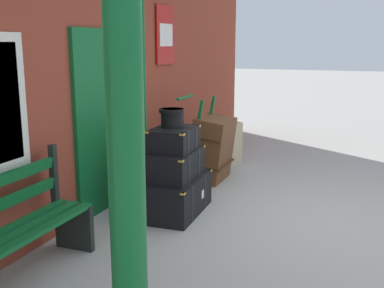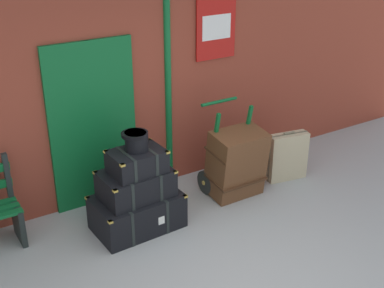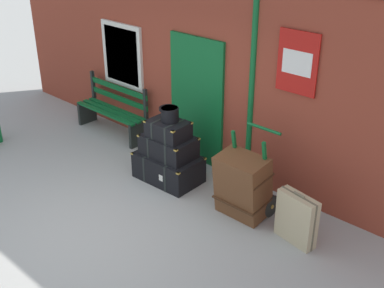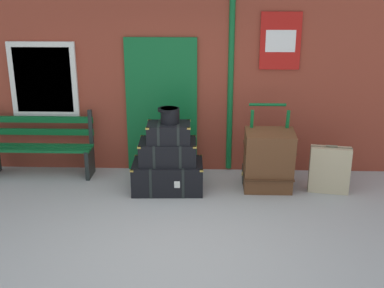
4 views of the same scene
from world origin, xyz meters
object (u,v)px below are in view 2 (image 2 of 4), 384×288
object	(u,v)px
porters_trolley	(228,171)
large_brown_trunk	(236,163)
steamer_trunk_middle	(136,184)
steamer_trunk_top	(137,161)
round_hatbox	(136,140)
suitcase_beige	(287,156)
steamer_trunk_base	(137,212)

from	to	relation	value
porters_trolley	large_brown_trunk	bearing A→B (deg)	-90.00
steamer_trunk_middle	porters_trolley	size ratio (longest dim) A/B	0.70
steamer_trunk_top	round_hatbox	size ratio (longest dim) A/B	2.09
suitcase_beige	porters_trolley	bearing A→B (deg)	168.30
round_hatbox	porters_trolley	size ratio (longest dim) A/B	0.25
round_hatbox	steamer_trunk_base	bearing A→B (deg)	-159.48
steamer_trunk_base	round_hatbox	xyz separation A→B (m)	(0.04, 0.01, 0.91)
steamer_trunk_base	porters_trolley	size ratio (longest dim) A/B	0.86
steamer_trunk_top	suitcase_beige	size ratio (longest dim) A/B	0.88
steamer_trunk_middle	suitcase_beige	xyz separation A→B (m)	(2.30, -0.01, -0.24)
steamer_trunk_base	steamer_trunk_middle	xyz separation A→B (m)	(0.01, 0.01, 0.37)
steamer_trunk_top	steamer_trunk_base	bearing A→B (deg)	158.64
steamer_trunk_base	steamer_trunk_top	distance (m)	0.66
steamer_trunk_base	steamer_trunk_top	world-z (taller)	steamer_trunk_top
porters_trolley	suitcase_beige	size ratio (longest dim) A/B	1.68
steamer_trunk_base	suitcase_beige	world-z (taller)	suitcase_beige
steamer_trunk_top	suitcase_beige	distance (m)	2.35
round_hatbox	suitcase_beige	distance (m)	2.40
steamer_trunk_base	steamer_trunk_middle	bearing A→B (deg)	58.17
steamer_trunk_middle	steamer_trunk_top	distance (m)	0.29
large_brown_trunk	steamer_trunk_base	bearing A→B (deg)	-179.70
steamer_trunk_middle	porters_trolley	distance (m)	1.48
steamer_trunk_middle	round_hatbox	world-z (taller)	round_hatbox
steamer_trunk_top	large_brown_trunk	world-z (taller)	steamer_trunk_top
steamer_trunk_middle	steamer_trunk_top	bearing A→B (deg)	-43.70
porters_trolley	steamer_trunk_base	bearing A→B (deg)	-172.79
steamer_trunk_top	large_brown_trunk	bearing A→B (deg)	0.70
steamer_trunk_base	round_hatbox	world-z (taller)	round_hatbox
steamer_trunk_middle	suitcase_beige	distance (m)	2.32
round_hatbox	large_brown_trunk	distance (m)	1.55
porters_trolley	large_brown_trunk	xyz separation A→B (m)	(0.00, -0.17, 0.19)
steamer_trunk_top	round_hatbox	world-z (taller)	round_hatbox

